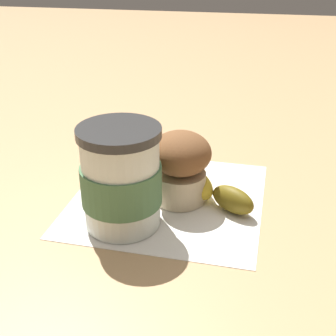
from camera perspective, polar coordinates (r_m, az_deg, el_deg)
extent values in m
plane|color=tan|center=(0.60, 0.00, -3.77)|extent=(3.00, 3.00, 0.00)
cube|color=white|center=(0.59, 0.00, -3.71)|extent=(0.25, 0.25, 0.00)
cylinder|color=silver|center=(0.52, -5.73, -1.65)|extent=(0.09, 0.09, 0.11)
cylinder|color=#2D2D2D|center=(0.50, -6.04, 4.37)|extent=(0.09, 0.09, 0.01)
cylinder|color=#4C754C|center=(0.52, -5.71, -1.96)|extent=(0.09, 0.09, 0.04)
cylinder|color=beige|center=(0.58, 1.41, -2.43)|extent=(0.06, 0.06, 0.04)
ellipsoid|color=brown|center=(0.56, 1.46, 1.61)|extent=(0.07, 0.07, 0.05)
ellipsoid|color=gold|center=(0.64, 1.07, 0.41)|extent=(0.06, 0.04, 0.03)
ellipsoid|color=gold|center=(0.60, 3.45, -1.88)|extent=(0.07, 0.07, 0.03)
ellipsoid|color=brown|center=(0.56, 7.91, -3.85)|extent=(0.05, 0.06, 0.03)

